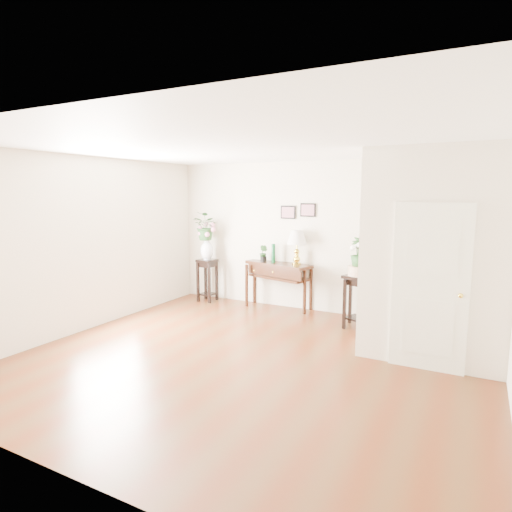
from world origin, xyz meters
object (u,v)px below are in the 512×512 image
Objects in this scene: table_lamp at (297,246)px; plant_stand_a at (207,280)px; console_table at (278,285)px; plant_stand_b at (358,302)px.

table_lamp is 2.07m from plant_stand_a.
table_lamp reaches higher than console_table.
console_table reaches higher than plant_stand_b.
table_lamp reaches higher than plant_stand_a.
plant_stand_b is at bearing -5.75° from plant_stand_a.
console_table is at bearing 6.26° from plant_stand_a.
console_table is at bearing 163.67° from plant_stand_b.
table_lamp reaches higher than plant_stand_b.
plant_stand_b is (1.30, -0.49, -0.80)m from table_lamp.
table_lamp is at bearing 159.31° from plant_stand_b.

